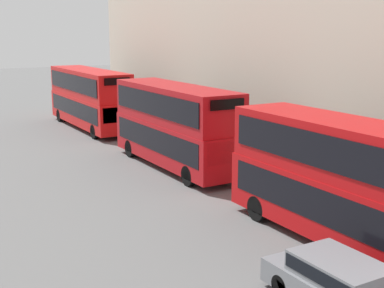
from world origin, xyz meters
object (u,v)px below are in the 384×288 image
(car_dark_sedan, at_px, (341,285))
(bus_second_in_queue, at_px, (175,123))
(bus_third_in_queue, at_px, (89,96))
(bus_leading, at_px, (363,183))

(car_dark_sedan, bearing_deg, bus_second_in_queue, 77.68)
(bus_third_in_queue, bearing_deg, car_dark_sedan, -96.65)
(bus_leading, xyz_separation_m, car_dark_sedan, (-3.40, -2.51, -1.64))
(bus_second_in_queue, bearing_deg, car_dark_sedan, -102.32)
(bus_leading, xyz_separation_m, bus_third_in_queue, (0.00, 26.65, 0.03))
(bus_second_in_queue, xyz_separation_m, bus_third_in_queue, (0.00, 13.60, -0.02))
(bus_leading, relative_size, bus_third_in_queue, 1.01)
(bus_second_in_queue, height_order, bus_third_in_queue, bus_second_in_queue)
(bus_leading, height_order, bus_third_in_queue, bus_third_in_queue)
(bus_leading, relative_size, car_dark_sedan, 2.50)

